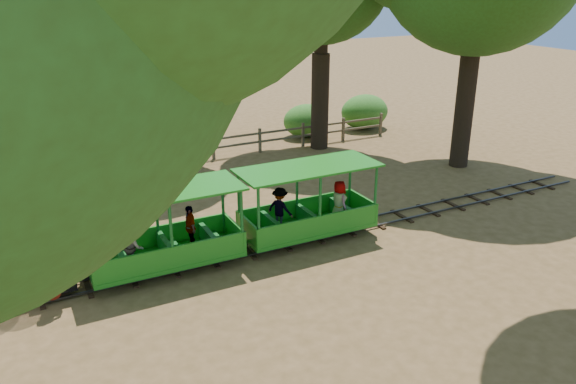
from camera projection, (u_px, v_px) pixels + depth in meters
name	position (u px, v px, depth m)	size (l,w,h in m)	color
ground	(282.00, 244.00, 15.03)	(90.00, 90.00, 0.00)	olive
track	(282.00, 242.00, 15.01)	(22.00, 1.00, 0.10)	#3F3D3A
locomotive	(9.00, 238.00, 11.78)	(2.40, 1.16, 2.74)	black
carriage_front	(164.00, 242.00, 13.37)	(3.79, 1.55, 1.97)	#1E7E1B
carriage_rear	(307.00, 211.00, 15.07)	(3.79, 1.55, 1.97)	#1E7E1B
fence	(189.00, 148.00, 21.47)	(18.10, 0.10, 1.00)	brown
shrub_mid_w	(132.00, 136.00, 21.63)	(2.79, 2.14, 1.93)	#2D6B1E
shrub_mid_e	(306.00, 121.00, 25.00)	(2.11, 1.62, 1.46)	#2D6B1E
shrub_east	(365.00, 112.00, 26.31)	(2.33, 1.79, 1.61)	#2D6B1E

